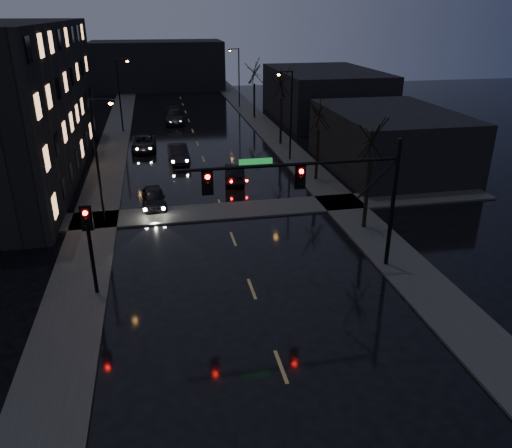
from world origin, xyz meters
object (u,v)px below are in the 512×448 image
oncoming_car_d (174,116)px  oncoming_car_c (144,143)px  oncoming_car_b (178,153)px  lead_car (234,172)px  oncoming_car_a (154,198)px

oncoming_car_d → oncoming_car_c: bearing=-104.9°
oncoming_car_b → oncoming_car_c: oncoming_car_b is taller
oncoming_car_c → lead_car: lead_car is taller
oncoming_car_d → lead_car: bearing=-80.1°
oncoming_car_a → oncoming_car_c: 16.01m
oncoming_car_a → oncoming_car_b: oncoming_car_b is taller
oncoming_car_b → oncoming_car_c: bearing=119.4°
lead_car → oncoming_car_b: bearing=-50.3°
oncoming_car_b → oncoming_car_d: 17.32m
oncoming_car_a → oncoming_car_d: bearing=80.5°
oncoming_car_d → oncoming_car_a: bearing=-94.4°
lead_car → oncoming_car_d: bearing=-73.6°
oncoming_car_b → oncoming_car_d: oncoming_car_d is taller
oncoming_car_c → lead_car: bearing=-56.6°
oncoming_car_b → lead_car: size_ratio=1.05×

